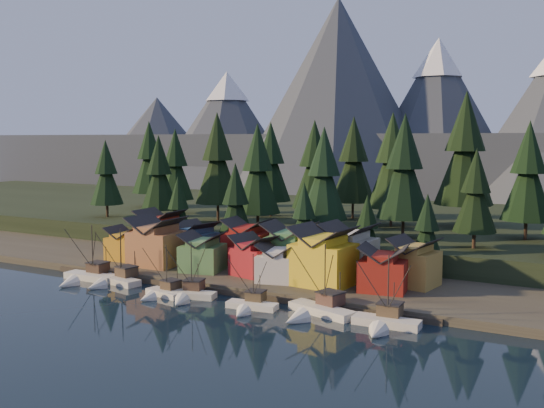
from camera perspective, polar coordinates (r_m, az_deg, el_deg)
The scene contains 45 objects.
ground at distance 99.53m, azimuth -9.78°, elevation -10.22°, with size 500.00×500.00×0.00m, color black.
shore_strip at distance 132.11m, azimuth 1.04°, elevation -5.71°, with size 400.00×50.00×1.50m, color #3B352B.
hillside at distance 176.97m, azimuth 8.50°, elevation -2.00°, with size 420.00×100.00×6.00m, color black.
dock at distance 112.34m, azimuth -4.53°, elevation -7.99°, with size 80.00×4.00×1.00m, color #443C30.
mountain_ridge at distance 295.36m, azimuth 16.04°, elevation 5.56°, with size 560.00×190.00×90.00m.
boat_0 at distance 125.17m, azimuth -17.15°, elevation -5.98°, with size 11.78×12.81×12.19m.
boat_1 at distance 120.68m, azimuth -14.65°, elevation -6.31°, with size 10.49×11.07×11.93m.
boat_2 at distance 109.85m, azimuth -10.41°, elevation -7.57°, with size 8.22×8.76×10.19m.
boat_3 at distance 107.68m, azimuth -7.91°, elevation -7.76°, with size 9.66×10.16×11.07m.
boat_4 at distance 100.17m, azimuth -2.12°, elevation -8.89°, with size 9.01×9.63×10.12m.
boat_5 at distance 97.09m, azimuth 4.19°, elevation -9.19°, with size 12.41×12.94×12.53m.
boat_6 at distance 92.36m, azimuth 10.53°, elevation -10.08°, with size 10.39×11.28×11.95m.
house_front_0 at distance 136.73m, azimuth -13.59°, elevation -3.54°, with size 7.70×7.33×7.23m.
house_front_1 at distance 129.27m, azimuth -10.79°, elevation -3.33°, with size 10.04×9.66×10.16m.
house_front_2 at distance 122.57m, azimuth -6.56°, elevation -4.41°, with size 9.22×9.27×7.67m.
house_front_3 at distance 117.83m, azimuth -1.67°, elevation -4.75°, with size 9.20×8.94×7.84m.
house_front_4 at distance 113.27m, azimuth 0.50°, elevation -5.38°, with size 8.53×8.94×7.14m.
house_front_5 at distance 110.18m, azimuth 4.84°, elevation -4.73°, with size 11.11×10.28×10.73m.
house_front_6 at distance 107.60m, azimuth 10.44°, elevation -5.87°, with size 8.91×8.54×7.95m.
house_back_0 at distance 141.68m, azimuth -10.47°, elevation -2.50°, with size 9.89×9.54×10.17m.
house_back_1 at distance 133.09m, azimuth -7.17°, elevation -3.38°, with size 9.02×9.09×8.50m.
house_back_2 at distance 128.93m, azimuth -2.34°, elevation -3.41°, with size 9.66×8.99×9.53m.
house_back_3 at distance 120.75m, azimuth 1.65°, elevation -3.97°, with size 10.48×9.52×9.86m.
house_back_4 at distance 117.61m, azimuth 7.24°, elevation -4.19°, with size 9.97×9.62×10.27m.
house_back_5 at distance 112.31m, azimuth 13.23°, elevation -5.23°, with size 8.92×9.00×8.70m.
tree_hill_0 at distance 175.84m, azimuth -15.34°, elevation 2.66°, with size 9.31×9.31×21.68m.
tree_hill_1 at distance 180.09m, azimuth -9.06°, elevation 3.45°, with size 10.70×10.70×24.92m.
tree_hill_2 at distance 158.28m, azimuth -10.57°, elevation 2.66°, with size 9.85×9.85×22.95m.
tree_hill_3 at distance 161.88m, azimuth -5.15°, elevation 3.99°, with size 12.44×12.44×28.98m.
tree_hill_4 at distance 170.67m, azimuth -0.11°, elevation 3.70°, with size 11.46×11.46×26.71m.
tree_hill_5 at distance 144.02m, azimuth -1.36°, elevation 3.01°, with size 11.00×11.00×25.63m.
tree_hill_6 at distance 153.71m, azimuth 4.02°, elevation 3.42°, with size 11.46×11.46×26.70m.
tree_hill_7 at distance 134.20m, azimuth 4.91°, elevation 2.54°, with size 10.59×10.59×24.67m.
tree_hill_8 at distance 153.82m, azimuth 11.24°, elevation 3.70°, with size 12.26×12.26×28.57m.
tree_hill_9 at distance 135.29m, azimuth 12.34°, elevation 3.10°, with size 11.80×11.80×27.48m.
tree_hill_10 at distance 157.65m, azimuth 17.71°, elevation 4.60°, with size 14.46×14.46×33.70m.
tree_hill_11 at distance 127.13m, azimuth 18.61°, elevation 0.91°, with size 8.64×8.64×20.12m.
tree_hill_12 at distance 141.69m, azimuth 22.96°, elevation 2.54°, with size 11.13×11.13×25.92m.
tree_hill_15 at distance 167.83m, azimuth 7.67°, elevation 3.86°, with size 12.05×12.05×28.06m.
tree_hill_16 at distance 199.07m, azimuth -11.44°, elevation 4.07°, with size 11.84×11.84×27.59m.
tree_shore_0 at distance 145.27m, azimuth -8.81°, elevation -0.54°, with size 7.59×7.59×17.68m.
tree_shore_1 at distance 136.03m, azimuth -3.45°, elevation -0.12°, with size 9.09×9.09×21.16m.
tree_shore_2 at distance 128.19m, azimuth 3.03°, elevation -1.46°, with size 7.42×7.42×17.29m.
tree_shore_3 at distance 123.06m, azimuth 8.94°, elevation -2.34°, with size 6.60×6.60×15.37m.
tree_shore_4 at distance 119.61m, azimuth 14.37°, elevation -2.51°, with size 6.90×6.90×16.08m.
Camera 1 is at (59.35, -74.85, 27.93)m, focal length 40.00 mm.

